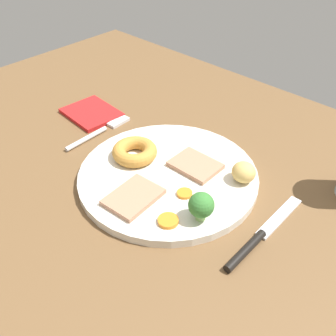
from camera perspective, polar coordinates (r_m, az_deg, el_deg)
The scene contains 12 objects.
dining_table at distance 67.04cm, azimuth -1.19°, elevation -2.68°, with size 120.00×84.00×3.60cm, color brown.
dinner_plate at distance 65.22cm, azimuth 0.00°, elevation -1.17°, with size 29.48×29.48×1.40cm, color silver.
meat_slice_main at distance 65.89cm, azimuth 3.96°, elevation 0.43°, with size 7.83×6.00×0.80cm, color tan.
meat_slice_under at distance 59.99cm, azimuth -5.00°, elevation -4.18°, with size 8.31×6.14×0.80cm, color tan.
yorkshire_pudding at distance 67.76cm, azimuth -4.77°, elevation 2.41°, with size 7.71×7.71×2.34cm, color #C68938.
roast_potato_left at distance 63.41cm, azimuth 10.85°, elevation -0.59°, with size 3.75×3.87×3.31cm, color #D8B260.
carrot_coin_front at distance 56.38cm, azimuth 0.02°, elevation -7.60°, with size 3.01×3.01×0.57cm, color orange.
carrot_coin_back at distance 60.64cm, azimuth 2.41°, elevation -3.68°, with size 2.39×2.39×0.48cm, color orange.
broccoli_floret at distance 55.49cm, azimuth 4.81°, elevation -5.41°, with size 3.74×3.74×4.52cm.
fork at distance 77.78cm, azimuth -9.75°, elevation 5.23°, with size 2.18×15.30×0.90cm.
knife at distance 57.33cm, azimuth 12.93°, elevation -9.72°, with size 1.86×18.52×1.20cm.
folded_napkin at distance 84.03cm, azimuth -10.96°, elevation 7.79°, with size 11.00×9.00×0.80cm, color red.
Camera 1 is at (35.67, -35.81, 45.85)cm, focal length 42.30 mm.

